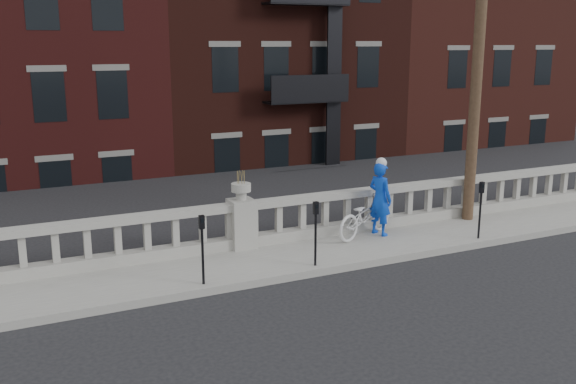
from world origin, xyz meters
name	(u,v)px	position (x,y,z in m)	size (l,w,h in m)	color
ground	(327,319)	(0.00, 0.00, 0.00)	(120.00, 120.00, 0.00)	black
sidewalk	(259,263)	(0.00, 3.00, 0.07)	(32.00, 2.20, 0.15)	gray
balustrade	(242,226)	(0.00, 3.95, 0.64)	(28.00, 0.34, 1.03)	gray
planter_pedestal	(242,218)	(0.00, 3.95, 0.83)	(0.55, 0.55, 1.76)	gray
lower_level	(106,85)	(0.56, 23.04, 2.63)	(80.00, 44.00, 20.80)	#605E59
utility_pole	(481,18)	(6.20, 3.60, 5.24)	(1.60, 0.28, 10.00)	#422D1E
parking_meter_a	(202,242)	(-1.51, 2.15, 1.00)	(0.10, 0.09, 1.36)	black
parking_meter_b	(316,226)	(0.91, 2.15, 1.00)	(0.10, 0.09, 1.36)	black
parking_meter_c	(481,203)	(5.27, 2.15, 1.00)	(0.10, 0.09, 1.36)	black
bicycle	(365,215)	(2.94, 3.47, 0.66)	(0.68, 1.94, 1.02)	silver
cyclist	(380,199)	(3.33, 3.43, 1.03)	(0.64, 0.42, 1.77)	blue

